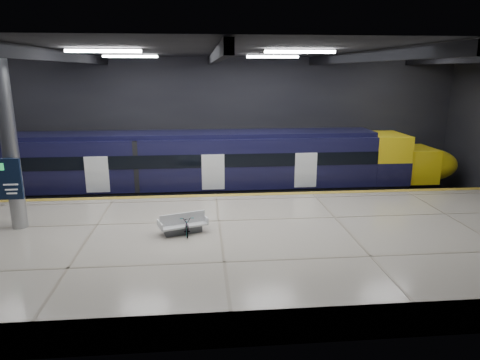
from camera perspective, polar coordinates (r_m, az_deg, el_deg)
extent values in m
plane|color=black|center=(19.37, -2.93, -7.50)|extent=(30.00, 30.00, 0.00)
cube|color=black|center=(26.17, -3.79, 7.31)|extent=(30.00, 0.10, 8.00)
cube|color=black|center=(10.50, -1.34, -3.48)|extent=(30.00, 0.10, 8.00)
cube|color=black|center=(17.99, -3.27, 16.86)|extent=(30.00, 16.00, 0.10)
cube|color=black|center=(18.74, -22.59, 14.96)|extent=(0.25, 16.00, 0.40)
cube|color=black|center=(17.99, -3.25, 16.07)|extent=(0.25, 16.00, 0.40)
cube|color=black|center=(19.17, 15.68, 15.47)|extent=(0.25, 16.00, 0.40)
cube|color=white|center=(16.32, -17.75, 16.06)|extent=(2.60, 0.18, 0.10)
cube|color=white|center=(16.40, 8.01, 16.57)|extent=(2.60, 0.18, 0.10)
cube|color=white|center=(22.22, -14.43, 15.67)|extent=(2.60, 0.18, 0.10)
cube|color=white|center=(22.28, 4.39, 16.06)|extent=(2.60, 0.18, 0.10)
cube|color=white|center=(24.43, 21.39, 15.00)|extent=(2.60, 0.18, 0.10)
cube|color=#B9AD9D|center=(16.86, -2.58, -8.93)|extent=(30.00, 11.00, 1.10)
cube|color=gold|center=(21.61, -3.28, -2.06)|extent=(30.00, 0.40, 0.01)
cube|color=gray|center=(23.85, -3.42, -3.04)|extent=(30.00, 0.08, 0.16)
cube|color=gray|center=(25.23, -3.53, -2.07)|extent=(30.00, 0.08, 0.16)
cube|color=black|center=(24.51, -10.69, -1.64)|extent=(24.00, 2.58, 0.80)
cube|color=black|center=(24.09, -10.88, 2.42)|extent=(24.00, 2.80, 2.75)
cube|color=black|center=(23.83, -11.05, 5.94)|extent=(24.00, 2.30, 0.24)
cube|color=black|center=(22.66, -11.24, 2.36)|extent=(24.00, 0.04, 0.70)
cube|color=white|center=(22.67, -3.61, 1.06)|extent=(1.20, 0.05, 1.90)
cube|color=yellow|center=(26.21, 18.72, 2.87)|extent=(2.00, 2.80, 2.75)
ellipsoid|color=yellow|center=(27.46, 23.61, 1.91)|extent=(3.60, 2.52, 1.90)
cube|color=black|center=(26.30, 19.35, 3.25)|extent=(1.60, 2.38, 0.80)
cube|color=#595B60|center=(16.84, -7.61, -6.56)|extent=(1.50, 0.89, 0.27)
cube|color=white|center=(16.76, -7.63, -5.90)|extent=(1.94, 1.30, 0.07)
cube|color=white|center=(16.68, -7.66, -5.10)|extent=(1.72, 0.65, 0.45)
cube|color=white|center=(16.52, -10.63, -5.95)|extent=(0.30, 0.74, 0.27)
cube|color=white|center=(16.98, -4.74, -5.17)|extent=(0.30, 0.74, 0.27)
imported|color=#99999E|center=(16.69, -7.15, -5.82)|extent=(0.64, 1.50, 0.77)
cube|color=black|center=(16.80, -9.19, -6.52)|extent=(0.31, 0.19, 0.35)
cylinder|color=#9EA0A5|center=(18.67, -28.41, 4.45)|extent=(0.60, 0.60, 6.90)
cube|color=#0D1931|center=(18.54, -28.40, 0.11)|extent=(0.90, 0.12, 1.60)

